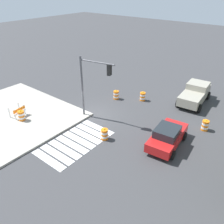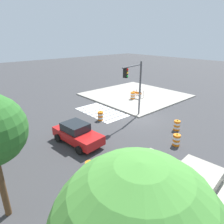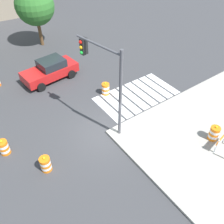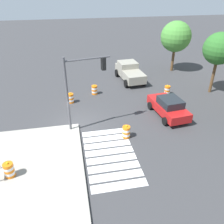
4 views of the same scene
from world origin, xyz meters
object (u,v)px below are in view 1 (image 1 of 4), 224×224
traffic_barrel_median_far (143,96)px  sports_car (167,136)px  traffic_light_pole (93,78)px  traffic_barrel_median_near (205,125)px  traffic_barrel_crosswalk_end (116,95)px  pickup_truck (195,93)px  construction_barricade (18,111)px  traffic_barrel_near_corner (104,134)px  traffic_barrel_on_sidewalk (21,116)px

traffic_barrel_median_far → sports_car: bearing=45.6°
traffic_barrel_median_far → traffic_light_pole: size_ratio=0.19×
traffic_barrel_median_near → traffic_barrel_crosswalk_end: bearing=-90.4°
traffic_barrel_crosswalk_end → traffic_light_pole: (4.44, 0.92, 3.46)m
pickup_truck → construction_barricade: bearing=-40.6°
traffic_barrel_median_near → traffic_barrel_median_far: (-1.51, -7.07, 0.00)m
sports_car → traffic_barrel_median_far: bearing=-134.4°
construction_barricade → traffic_barrel_median_far: bearing=145.5°
traffic_barrel_median_far → traffic_light_pole: 6.98m
traffic_light_pole → traffic_barrel_near_corner: bearing=56.0°
traffic_barrel_on_sidewalk → pickup_truck: bearing=141.8°
traffic_barrel_median_near → sports_car: bearing=-22.2°
traffic_barrel_on_sidewalk → construction_barricade: 0.81m
construction_barricade → traffic_barrel_on_sidewalk: bearing=75.2°
sports_car → traffic_barrel_on_sidewalk: sports_car is taller
traffic_barrel_median_near → traffic_barrel_on_sidewalk: traffic_barrel_on_sidewalk is taller
pickup_truck → traffic_barrel_on_sidewalk: bearing=-38.2°
sports_car → traffic_barrel_on_sidewalk: bearing=-67.1°
pickup_truck → construction_barricade: 17.42m
traffic_barrel_on_sidewalk → construction_barricade: (-0.20, -0.77, 0.12)m
traffic_barrel_near_corner → traffic_light_pole: 4.81m
traffic_barrel_crosswalk_end → construction_barricade: bearing=-27.7°
construction_barricade → traffic_barrel_near_corner: bearing=106.0°
sports_car → traffic_barrel_on_sidewalk: size_ratio=4.38×
pickup_truck → traffic_barrel_near_corner: size_ratio=5.19×
pickup_truck → construction_barricade: (13.22, -11.34, -0.25)m
traffic_barrel_on_sidewalk → traffic_light_pole: size_ratio=0.19×
traffic_barrel_crosswalk_end → traffic_light_pole: traffic_light_pole is taller
sports_car → traffic_barrel_median_far: 7.69m
traffic_barrel_near_corner → traffic_barrel_on_sidewalk: (2.56, -7.47, 0.15)m
traffic_barrel_near_corner → traffic_barrel_crosswalk_end: size_ratio=1.00×
pickup_truck → traffic_barrel_median_far: (3.11, -4.38, -0.52)m
traffic_barrel_crosswalk_end → construction_barricade: construction_barricade is taller
traffic_barrel_median_near → traffic_barrel_median_far: bearing=-102.1°
pickup_truck → traffic_light_pole: bearing=-33.2°
pickup_truck → construction_barricade: pickup_truck is taller
traffic_barrel_crosswalk_end → traffic_light_pole: bearing=11.7°
sports_car → construction_barricade: sports_car is taller
traffic_light_pole → construction_barricade: bearing=-52.3°
traffic_barrel_crosswalk_end → sports_car: bearing=63.5°
sports_car → traffic_barrel_median_far: size_ratio=4.38×
traffic_barrel_crosswalk_end → construction_barricade: 9.80m
traffic_barrel_near_corner → traffic_barrel_median_far: bearing=-170.6°
traffic_barrel_median_near → traffic_light_pole: 10.21m
sports_car → traffic_barrel_crosswalk_end: sports_car is taller
traffic_barrel_near_corner → pickup_truck: bearing=164.1°
pickup_truck → traffic_barrel_median_near: bearing=30.2°
traffic_barrel_crosswalk_end → traffic_barrel_median_far: size_ratio=1.00×
traffic_barrel_crosswalk_end → traffic_barrel_median_near: same height
traffic_barrel_median_near → traffic_barrel_on_sidewalk: bearing=-56.4°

